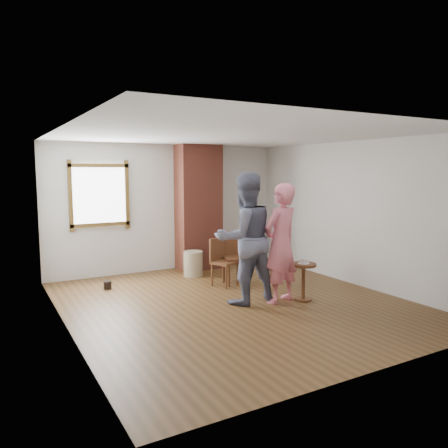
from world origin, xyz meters
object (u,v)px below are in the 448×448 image
at_px(dining_chair_left, 222,259).
at_px(person_pink, 281,243).
at_px(dining_chair_right, 235,254).
at_px(side_table, 303,276).
at_px(man, 245,238).
at_px(stoneware_crock, 193,264).

distance_m(dining_chair_left, person_pink, 1.45).
height_order(dining_chair_left, dining_chair_right, dining_chair_right).
bearing_deg(side_table, man, 157.73).
height_order(man, person_pink, man).
distance_m(stoneware_crock, dining_chair_right, 1.02).
bearing_deg(stoneware_crock, man, -91.53).
bearing_deg(side_table, dining_chair_left, 115.17).
height_order(dining_chair_right, man, man).
distance_m(stoneware_crock, person_pink, 2.39).
relative_size(dining_chair_right, man, 0.46).
bearing_deg(stoneware_crock, side_table, -70.65).
bearing_deg(stoneware_crock, dining_chair_left, -80.93).
height_order(side_table, person_pink, person_pink).
bearing_deg(dining_chair_left, stoneware_crock, 76.99).
xyz_separation_m(dining_chair_right, side_table, (0.37, -1.49, -0.13)).
height_order(stoneware_crock, side_table, side_table).
bearing_deg(dining_chair_right, person_pink, -72.78).
bearing_deg(person_pink, stoneware_crock, -93.54).
distance_m(side_table, person_pink, 0.66).
bearing_deg(stoneware_crock, dining_chair_right, -62.29).
bearing_deg(dining_chair_left, dining_chair_right, -15.03).
bearing_deg(person_pink, man, -40.94).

